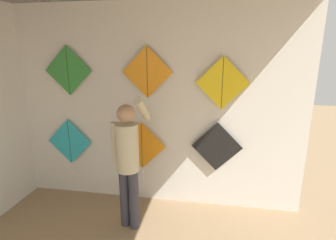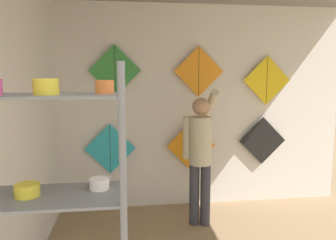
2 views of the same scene
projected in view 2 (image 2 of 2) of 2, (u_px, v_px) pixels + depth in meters
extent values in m
cube|color=silver|center=(190.00, 107.00, 4.59)|extent=(4.41, 0.06, 2.80)
cube|color=slate|center=(29.00, 198.00, 1.42)|extent=(0.83, 0.32, 0.01)
cube|color=slate|center=(23.00, 96.00, 1.36)|extent=(0.83, 0.32, 0.01)
cylinder|color=yellow|center=(27.00, 190.00, 1.42)|extent=(0.11, 0.11, 0.05)
cylinder|color=white|center=(99.00, 184.00, 1.51)|extent=(0.09, 0.09, 0.05)
cylinder|color=yellow|center=(46.00, 87.00, 1.33)|extent=(0.10, 0.10, 0.07)
cylinder|color=orange|center=(105.00, 87.00, 1.41)|extent=(0.08, 0.08, 0.06)
cylinder|color=#383842|center=(194.00, 194.00, 4.05)|extent=(0.12, 0.12, 0.77)
cylinder|color=#383842|center=(205.00, 195.00, 4.03)|extent=(0.12, 0.12, 0.77)
cylinder|color=beige|center=(200.00, 141.00, 3.95)|extent=(0.27, 0.27, 0.58)
sphere|color=tan|center=(201.00, 106.00, 3.89)|extent=(0.21, 0.21, 0.21)
cylinder|color=beige|center=(187.00, 138.00, 3.97)|extent=(0.10, 0.10, 0.52)
cylinder|color=beige|center=(210.00, 103.00, 4.07)|extent=(0.10, 0.48, 0.37)
cube|color=#28B2C6|center=(110.00, 149.00, 4.44)|extent=(0.69, 0.01, 0.69)
cylinder|color=black|center=(110.00, 149.00, 4.43)|extent=(0.01, 0.01, 0.65)
sphere|color=white|center=(111.00, 177.00, 4.48)|extent=(0.04, 0.04, 0.04)
sphere|color=white|center=(111.00, 182.00, 4.49)|extent=(0.04, 0.04, 0.04)
cube|color=orange|center=(191.00, 146.00, 4.58)|extent=(0.69, 0.01, 0.69)
cylinder|color=black|center=(191.00, 146.00, 4.58)|extent=(0.01, 0.01, 0.65)
sphere|color=white|center=(191.00, 173.00, 4.62)|extent=(0.04, 0.04, 0.04)
sphere|color=white|center=(191.00, 178.00, 4.63)|extent=(0.04, 0.04, 0.04)
cube|color=black|center=(262.00, 141.00, 4.71)|extent=(0.69, 0.01, 0.69)
cylinder|color=black|center=(262.00, 141.00, 4.70)|extent=(0.01, 0.01, 0.65)
cube|color=#338C38|center=(115.00, 71.00, 4.30)|extent=(0.69, 0.01, 0.69)
cylinder|color=black|center=(115.00, 71.00, 4.30)|extent=(0.01, 0.01, 0.65)
cube|color=orange|center=(199.00, 71.00, 4.45)|extent=(0.69, 0.01, 0.69)
cylinder|color=black|center=(199.00, 71.00, 4.45)|extent=(0.01, 0.01, 0.65)
cube|color=yellow|center=(267.00, 80.00, 4.59)|extent=(0.69, 0.01, 0.69)
cylinder|color=black|center=(267.00, 80.00, 4.59)|extent=(0.01, 0.01, 0.65)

